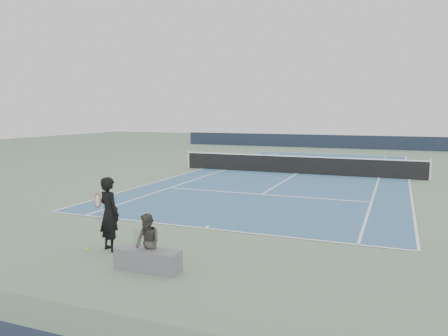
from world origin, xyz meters
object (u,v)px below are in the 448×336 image
at_px(tennis_ball, 87,249).
at_px(spectator_bench, 148,251).
at_px(tennis_player, 109,214).
at_px(tennis_net, 297,164).

xyz_separation_m(tennis_ball, spectator_bench, (2.02, -0.57, 0.38)).
bearing_deg(tennis_player, tennis_net, 84.92).
xyz_separation_m(tennis_player, spectator_bench, (1.53, -0.82, -0.46)).
height_order(tennis_player, tennis_ball, tennis_player).
relative_size(tennis_player, spectator_bench, 1.21).
bearing_deg(tennis_ball, tennis_net, 83.12).
relative_size(tennis_ball, spectator_bench, 0.05).
height_order(tennis_net, spectator_bench, spectator_bench).
bearing_deg(spectator_bench, tennis_player, 151.91).
distance_m(tennis_ball, spectator_bench, 2.14).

